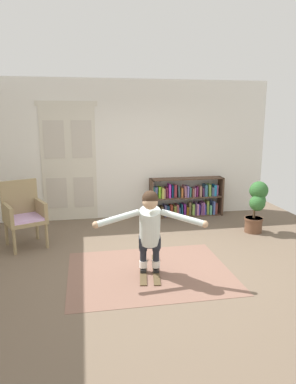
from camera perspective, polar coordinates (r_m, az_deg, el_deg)
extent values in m
plane|color=brown|center=(5.36, 1.15, -11.48)|extent=(7.20, 7.20, 0.00)
cube|color=silver|center=(7.51, -2.80, 6.85)|extent=(6.00, 0.10, 2.90)
cube|color=beige|center=(7.44, -14.81, 4.28)|extent=(0.55, 0.04, 2.35)
cube|color=beige|center=(7.37, -15.04, 8.24)|extent=(0.41, 0.01, 0.76)
cube|color=beige|center=(7.52, -14.58, -0.18)|extent=(0.41, 0.01, 0.64)
cube|color=beige|center=(7.42, -10.56, 4.45)|extent=(0.55, 0.04, 2.35)
cube|color=beige|center=(7.35, -10.72, 8.43)|extent=(0.41, 0.01, 0.76)
cube|color=beige|center=(7.50, -10.39, -0.01)|extent=(0.41, 0.01, 0.64)
cube|color=beige|center=(7.36, -13.15, 13.85)|extent=(1.22, 0.04, 0.10)
cube|color=#7F5B4C|center=(5.08, 0.26, -12.85)|extent=(2.27, 1.79, 0.01)
cube|color=#503A2C|center=(7.53, 0.53, -1.06)|extent=(0.04, 0.30, 0.84)
cube|color=#503A2C|center=(7.98, 11.70, -0.56)|extent=(0.04, 0.30, 0.84)
cube|color=#503A2C|center=(7.82, 6.20, -3.73)|extent=(1.57, 0.30, 0.02)
cube|color=#503A2C|center=(7.72, 6.27, -0.81)|extent=(1.57, 0.30, 0.02)
cube|color=#503A2C|center=(7.64, 6.34, 2.19)|extent=(1.57, 0.30, 0.02)
cube|color=#190C4C|center=(7.61, 0.81, -3.07)|extent=(0.04, 0.22, 0.25)
cube|color=#895487|center=(7.61, 1.18, -3.04)|extent=(0.05, 0.23, 0.26)
cube|color=#96A419|center=(7.66, 1.67, -3.23)|extent=(0.06, 0.21, 0.18)
cube|color=brown|center=(7.66, 2.21, -3.08)|extent=(0.05, 0.18, 0.22)
cube|color=#484775|center=(7.65, 2.73, -2.97)|extent=(0.04, 0.24, 0.25)
cube|color=navy|center=(7.68, 3.13, -3.02)|extent=(0.05, 0.22, 0.23)
cube|color=#953626|center=(7.71, 3.72, -2.92)|extent=(0.06, 0.17, 0.24)
cube|color=olive|center=(7.71, 4.29, -2.97)|extent=(0.05, 0.23, 0.23)
cube|color=#94464D|center=(7.72, 4.72, -2.87)|extent=(0.06, 0.22, 0.25)
cube|color=#304889|center=(7.74, 5.01, -3.08)|extent=(0.04, 0.22, 0.19)
cube|color=navy|center=(7.74, 5.41, -2.83)|extent=(0.04, 0.20, 0.26)
cube|color=#631E7C|center=(7.76, 5.82, -2.79)|extent=(0.05, 0.23, 0.26)
cube|color=brown|center=(7.78, 6.32, -3.04)|extent=(0.06, 0.15, 0.19)
cube|color=brown|center=(7.80, 6.73, -2.63)|extent=(0.05, 0.14, 0.29)
cube|color=#8CBB51|center=(7.83, 7.27, -2.78)|extent=(0.06, 0.18, 0.24)
cube|color=#563B67|center=(7.85, 7.58, -2.56)|extent=(0.05, 0.22, 0.28)
cube|color=#CC7FB4|center=(7.84, 7.90, -2.73)|extent=(0.04, 0.21, 0.25)
cube|color=#462EA8|center=(7.89, 8.15, -2.73)|extent=(0.04, 0.22, 0.23)
cube|color=#764875|center=(7.88, 8.54, -2.58)|extent=(0.04, 0.24, 0.27)
cube|color=#9D509D|center=(7.88, 8.85, -2.53)|extent=(0.03, 0.22, 0.29)
cube|color=#4345A3|center=(7.91, 9.12, -2.70)|extent=(0.05, 0.18, 0.23)
cube|color=#97BB49|center=(7.94, 9.53, -2.41)|extent=(0.04, 0.19, 0.30)
cube|color=#5EB28B|center=(7.95, 9.96, -2.76)|extent=(0.04, 0.22, 0.20)
cube|color=#5066B8|center=(7.96, 10.44, -2.42)|extent=(0.04, 0.24, 0.29)
cube|color=brown|center=(8.00, 10.86, -2.56)|extent=(0.06, 0.16, 0.24)
cube|color=teal|center=(7.52, 0.82, -0.05)|extent=(0.04, 0.15, 0.25)
cube|color=#505B8D|center=(7.54, 1.22, -0.03)|extent=(0.07, 0.19, 0.25)
cube|color=#7DD32C|center=(7.54, 1.82, -0.03)|extent=(0.05, 0.16, 0.24)
cube|color=#BDB852|center=(7.54, 2.28, -0.08)|extent=(0.04, 0.24, 0.23)
cube|color=tan|center=(7.57, 2.61, -0.16)|extent=(0.04, 0.15, 0.20)
cube|color=maroon|center=(7.58, 3.01, -0.04)|extent=(0.05, 0.18, 0.23)
cube|color=#B834C7|center=(7.57, 3.46, 0.21)|extent=(0.05, 0.17, 0.30)
cube|color=navy|center=(7.59, 3.91, 0.16)|extent=(0.03, 0.16, 0.27)
cube|color=maroon|center=(7.63, 4.37, 0.22)|extent=(0.06, 0.16, 0.27)
cube|color=#304C52|center=(7.65, 4.95, 0.10)|extent=(0.06, 0.16, 0.24)
cube|color=#C16D36|center=(7.68, 5.41, 0.00)|extent=(0.04, 0.20, 0.21)
cube|color=#996179|center=(7.67, 5.93, 0.16)|extent=(0.06, 0.22, 0.26)
cube|color=#7D6BBF|center=(7.68, 6.37, 0.13)|extent=(0.04, 0.20, 0.24)
cube|color=#33746C|center=(7.73, 6.72, 0.09)|extent=(0.03, 0.23, 0.21)
cube|color=brown|center=(7.74, 7.17, -0.01)|extent=(0.04, 0.23, 0.19)
cube|color=#A96A9C|center=(7.74, 7.50, 0.03)|extent=(0.04, 0.19, 0.20)
cube|color=#762060|center=(7.75, 7.90, 0.13)|extent=(0.03, 0.15, 0.22)
cube|color=#9E7362|center=(7.78, 8.38, 0.19)|extent=(0.05, 0.20, 0.23)
cube|color=#532B60|center=(7.80, 8.88, 0.07)|extent=(0.04, 0.16, 0.20)
cube|color=#376A88|center=(7.83, 9.22, 0.32)|extent=(0.06, 0.22, 0.26)
cube|color=#6DA748|center=(7.83, 9.87, 0.34)|extent=(0.06, 0.16, 0.27)
cube|color=#475275|center=(7.87, 10.33, 0.14)|extent=(0.05, 0.19, 0.20)
cube|color=#268ED0|center=(7.90, 10.67, 0.33)|extent=(0.05, 0.20, 0.24)
cube|color=#BF67A4|center=(7.93, 11.06, 0.33)|extent=(0.03, 0.16, 0.23)
cylinder|color=#9A855C|center=(5.97, -20.88, -7.63)|extent=(0.07, 0.07, 0.42)
cylinder|color=#9A855C|center=(6.10, -16.12, -6.87)|extent=(0.07, 0.07, 0.42)
cylinder|color=#9A855C|center=(6.45, -22.00, -6.24)|extent=(0.07, 0.07, 0.42)
cylinder|color=#9A855C|center=(6.57, -17.58, -5.57)|extent=(0.07, 0.07, 0.42)
cube|color=#9A855C|center=(6.20, -19.30, -4.45)|extent=(0.79, 0.79, 0.06)
cube|color=#CEA7DE|center=(6.18, -19.33, -4.01)|extent=(0.71, 0.71, 0.04)
cube|color=#9A855C|center=(6.36, -20.18, -0.82)|extent=(0.57, 0.30, 0.60)
cube|color=#9A855C|center=(6.09, -21.86, -3.27)|extent=(0.28, 0.54, 0.28)
cube|color=#9A855C|center=(6.22, -17.02, -2.60)|extent=(0.28, 0.54, 0.28)
cylinder|color=brown|center=(6.96, 16.75, -5.13)|extent=(0.32, 0.32, 0.28)
cylinder|color=brown|center=(6.92, 16.81, -4.19)|extent=(0.35, 0.35, 0.04)
cylinder|color=#4C3823|center=(6.87, 16.91, -2.59)|extent=(0.04, 0.04, 0.36)
sphere|color=#2E642D|center=(6.80, 17.59, -1.29)|extent=(0.25, 0.25, 0.25)
sphere|color=#2E642D|center=(6.92, 17.33, 0.21)|extent=(0.29, 0.29, 0.29)
sphere|color=#2E642D|center=(6.82, 17.59, 0.26)|extent=(0.34, 0.34, 0.34)
sphere|color=#2E642D|center=(6.77, 17.34, -1.74)|extent=(0.29, 0.29, 0.29)
cube|color=brown|center=(5.07, -0.78, -12.75)|extent=(0.22, 0.86, 0.01)
cube|color=brown|center=(5.42, -0.81, -10.68)|extent=(0.11, 0.13, 0.06)
cube|color=black|center=(5.05, -0.78, -12.60)|extent=(0.10, 0.13, 0.04)
cube|color=brown|center=(5.08, 1.30, -12.73)|extent=(0.22, 0.86, 0.01)
cube|color=brown|center=(5.43, 1.12, -10.67)|extent=(0.11, 0.13, 0.06)
cube|color=black|center=(5.05, 1.32, -12.58)|extent=(0.10, 0.13, 0.04)
cylinder|color=white|center=(5.03, -0.78, -11.60)|extent=(0.13, 0.13, 0.10)
cylinder|color=#1E222B|center=(4.95, -0.79, -9.48)|extent=(0.10, 0.10, 0.30)
cylinder|color=#1E222B|center=(4.89, -0.79, -8.27)|extent=(0.13, 0.13, 0.22)
cylinder|color=white|center=(5.03, 1.31, -11.58)|extent=(0.13, 0.13, 0.10)
cylinder|color=#1E222B|center=(4.95, 1.32, -9.47)|extent=(0.10, 0.10, 0.30)
cylinder|color=#1E222B|center=(4.89, 1.34, -8.25)|extent=(0.13, 0.13, 0.22)
cube|color=#1E222B|center=(4.88, 0.28, -8.05)|extent=(0.32, 0.23, 0.14)
cylinder|color=silver|center=(4.72, 0.30, -5.62)|extent=(0.35, 0.47, 0.58)
sphere|color=tan|center=(4.48, 0.36, -1.62)|extent=(0.23, 0.23, 0.20)
sphere|color=#382619|center=(4.48, 0.36, -1.10)|extent=(0.24, 0.24, 0.21)
cylinder|color=silver|center=(4.51, -4.97, -4.28)|extent=(0.59, 0.18, 0.19)
sphere|color=tan|center=(4.46, -8.49, -5.30)|extent=(0.10, 0.10, 0.09)
cylinder|color=silver|center=(4.53, 5.68, -4.21)|extent=(0.55, 0.35, 0.19)
sphere|color=tan|center=(4.50, 9.22, -5.17)|extent=(0.10, 0.10, 0.09)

